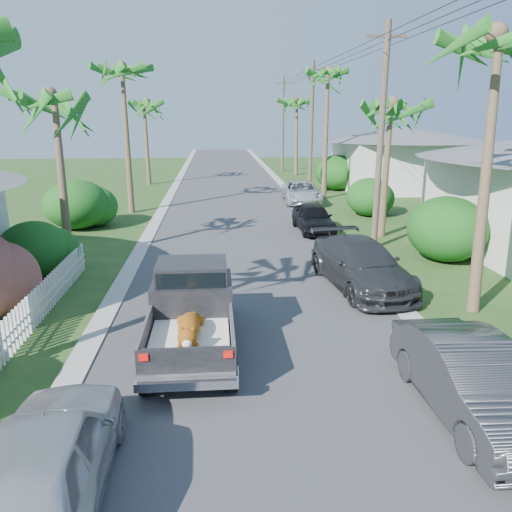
{
  "coord_description": "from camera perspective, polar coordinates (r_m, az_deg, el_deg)",
  "views": [
    {
      "loc": [
        -1.08,
        -7.16,
        5.52
      ],
      "look_at": [
        0.08,
        7.24,
        1.4
      ],
      "focal_mm": 35.0,
      "sensor_mm": 36.0,
      "label": 1
    }
  ],
  "objects": [
    {
      "name": "shrub_r_b",
      "position": [
        20.67,
        20.99,
        2.92
      ],
      "size": [
        3.0,
        3.3,
        2.5
      ],
      "primitive_type": "ellipsoid",
      "color": "#174614",
      "rests_on": "ground"
    },
    {
      "name": "shrub_r_c",
      "position": [
        28.84,
        12.85,
        6.59
      ],
      "size": [
        2.6,
        2.86,
        2.1
      ],
      "primitive_type": "ellipsoid",
      "color": "#174614",
      "rests_on": "ground"
    },
    {
      "name": "parked_car_rd",
      "position": [
        32.39,
        5.24,
        7.24
      ],
      "size": [
        2.51,
        4.99,
        1.35
      ],
      "primitive_type": "imported",
      "rotation": [
        0.0,
        0.0,
        -0.05
      ],
      "color": "silver",
      "rests_on": "ground"
    },
    {
      "name": "parked_car_ln",
      "position": [
        8.2,
        -23.12,
        -20.99
      ],
      "size": [
        1.96,
        4.55,
        1.53
      ],
      "primitive_type": "imported",
      "rotation": [
        0.0,
        0.0,
        3.18
      ],
      "color": "#B7BABE",
      "rests_on": "ground"
    },
    {
      "name": "utility_pole_c",
      "position": [
        35.81,
        6.34,
        14.34
      ],
      "size": [
        1.6,
        0.26,
        9.0
      ],
      "color": "brown",
      "rests_on": "ground"
    },
    {
      "name": "palm_l_b",
      "position": [
        20.01,
        -22.19,
        16.59
      ],
      "size": [
        4.4,
        4.4,
        7.4
      ],
      "color": "brown",
      "rests_on": "ground"
    },
    {
      "name": "parked_car_rn",
      "position": [
        10.39,
        23.46,
        -12.97
      ],
      "size": [
        1.61,
        4.47,
        1.47
      ],
      "primitive_type": "imported",
      "rotation": [
        0.0,
        0.0,
        0.01
      ],
      "color": "#2C2E31",
      "rests_on": "ground"
    },
    {
      "name": "palm_r_a",
      "position": [
        15.21,
        26.44,
        21.56
      ],
      "size": [
        4.4,
        4.4,
        8.7
      ],
      "color": "brown",
      "rests_on": "ground"
    },
    {
      "name": "parked_car_rf",
      "position": [
        24.38,
        6.57,
        4.33
      ],
      "size": [
        1.75,
        4.01,
        1.35
      ],
      "primitive_type": "imported",
      "rotation": [
        0.0,
        0.0,
        0.04
      ],
      "color": "black",
      "rests_on": "ground"
    },
    {
      "name": "road",
      "position": [
        32.65,
        -2.67,
        6.17
      ],
      "size": [
        8.0,
        100.0,
        0.02
      ],
      "primitive_type": "cube",
      "color": "#38383A",
      "rests_on": "ground"
    },
    {
      "name": "picket_fence",
      "position": [
        14.48,
        -24.26,
        -5.85
      ],
      "size": [
        0.1,
        11.0,
        1.0
      ],
      "primitive_type": "cube",
      "color": "white",
      "rests_on": "ground"
    },
    {
      "name": "palm_l_d",
      "position": [
        41.53,
        -12.66,
        16.81
      ],
      "size": [
        4.4,
        4.4,
        7.7
      ],
      "color": "brown",
      "rests_on": "ground"
    },
    {
      "name": "shrub_l_c",
      "position": [
        18.84,
        -24.05,
        0.62
      ],
      "size": [
        2.4,
        2.64,
        2.0
      ],
      "primitive_type": "ellipsoid",
      "color": "#174614",
      "rests_on": "ground"
    },
    {
      "name": "parked_car_rm",
      "position": [
        16.68,
        11.9,
        -1.01
      ],
      "size": [
        2.82,
        5.5,
        1.53
      ],
      "primitive_type": "imported",
      "rotation": [
        0.0,
        0.0,
        0.13
      ],
      "color": "#2A2B2E",
      "rests_on": "ground"
    },
    {
      "name": "palm_l_c",
      "position": [
        29.67,
        -15.07,
        20.02
      ],
      "size": [
        4.4,
        4.4,
        9.2
      ],
      "color": "brown",
      "rests_on": "ground"
    },
    {
      "name": "ground",
      "position": [
        9.11,
        3.4,
        -21.42
      ],
      "size": [
        120.0,
        120.0,
        0.0
      ],
      "primitive_type": "plane",
      "color": "#24481B",
      "rests_on": "ground"
    },
    {
      "name": "shrub_r_d",
      "position": [
        38.49,
        9.19,
        9.41
      ],
      "size": [
        3.2,
        3.52,
        2.6
      ],
      "primitive_type": "ellipsoid",
      "color": "#174614",
      "rests_on": "ground"
    },
    {
      "name": "palm_r_c",
      "position": [
        34.05,
        8.25,
        20.11
      ],
      "size": [
        4.4,
        4.4,
        9.4
      ],
      "color": "brown",
      "rests_on": "ground"
    },
    {
      "name": "utility_pole_b",
      "position": [
        21.26,
        14.07,
        12.97
      ],
      "size": [
        1.6,
        0.26,
        9.0
      ],
      "color": "brown",
      "rests_on": "ground"
    },
    {
      "name": "shrub_l_d",
      "position": [
        26.45,
        -19.8,
        5.57
      ],
      "size": [
        3.2,
        3.52,
        2.4
      ],
      "primitive_type": "ellipsoid",
      "color": "#174614",
      "rests_on": "ground"
    },
    {
      "name": "palm_r_d",
      "position": [
        47.79,
        4.73,
        17.31
      ],
      "size": [
        4.4,
        4.4,
        8.0
      ],
      "color": "brown",
      "rests_on": "ground"
    },
    {
      "name": "house_right_far",
      "position": [
        39.89,
        16.35,
        10.39
      ],
      "size": [
        9.0,
        8.0,
        4.6
      ],
      "color": "silver",
      "rests_on": "ground"
    },
    {
      "name": "palm_r_b",
      "position": [
        23.46,
        15.13,
        16.43
      ],
      "size": [
        4.4,
        4.4,
        7.2
      ],
      "color": "brown",
      "rests_on": "ground"
    },
    {
      "name": "curb_left",
      "position": [
        32.79,
        -10.24,
        6.01
      ],
      "size": [
        0.6,
        100.0,
        0.06
      ],
      "primitive_type": "cube",
      "color": "#A5A39E",
      "rests_on": "ground"
    },
    {
      "name": "curb_right",
      "position": [
        33.07,
        4.85,
        6.29
      ],
      "size": [
        0.6,
        100.0,
        0.06
      ],
      "primitive_type": "cube",
      "color": "#A5A39E",
      "rests_on": "ground"
    },
    {
      "name": "pickup_truck",
      "position": [
        12.32,
        -7.29,
        -5.7
      ],
      "size": [
        1.98,
        5.12,
        2.06
      ],
      "color": "black",
      "rests_on": "ground"
    },
    {
      "name": "utility_pole_d",
      "position": [
        50.62,
        3.07,
        14.84
      ],
      "size": [
        1.6,
        0.26,
        9.0
      ],
      "color": "brown",
      "rests_on": "ground"
    }
  ]
}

